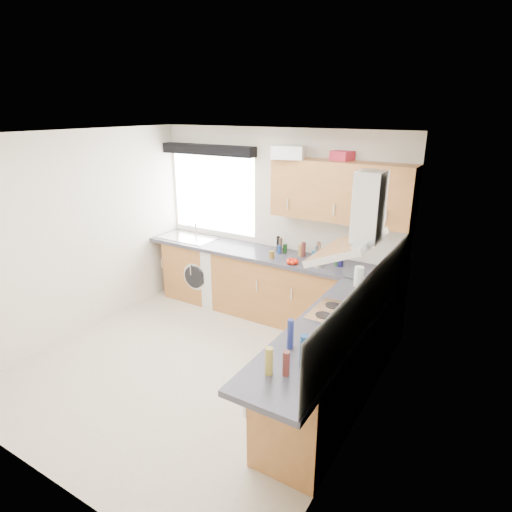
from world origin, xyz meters
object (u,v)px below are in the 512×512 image
Objects in this scene: extractor_hood at (358,227)px; upper_cabinets at (341,191)px; washing_machine at (207,270)px; oven at (337,360)px.

extractor_hood is 0.46× the size of upper_cabinets.
extractor_hood is 1.48m from upper_cabinets.
upper_cabinets is 2.37m from washing_machine.
washing_machine is (-2.50, 1.22, 0.03)m from oven.
extractor_hood is at bearing -63.87° from upper_cabinets.
oven is 2.78m from washing_machine.
extractor_hood reaches higher than oven.
oven is 0.50× the size of upper_cabinets.
extractor_hood is (0.10, -0.00, 1.34)m from oven.
upper_cabinets is (-0.65, 1.33, 0.03)m from extractor_hood.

